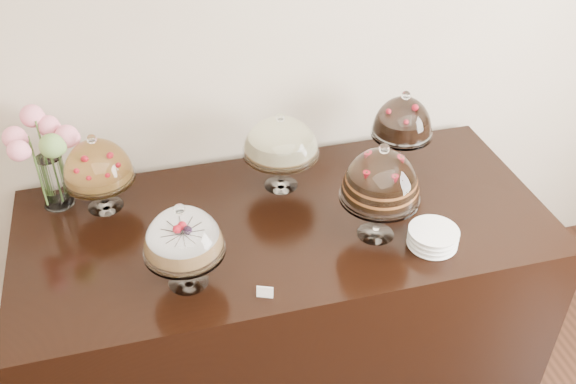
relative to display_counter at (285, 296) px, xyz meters
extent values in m
cube|color=beige|center=(0.02, 0.55, 1.05)|extent=(5.00, 0.04, 3.00)
cube|color=black|center=(0.00, 0.00, 0.00)|extent=(2.20, 1.00, 0.90)
cone|color=white|center=(-0.44, -0.26, 0.46)|extent=(0.15, 0.15, 0.02)
cylinder|color=white|center=(-0.44, -0.26, 0.54)|extent=(0.03, 0.03, 0.12)
cylinder|color=white|center=(-0.44, -0.26, 0.61)|extent=(0.29, 0.29, 0.01)
cylinder|color=#AE814D|center=(-0.44, -0.26, 0.64)|extent=(0.23, 0.23, 0.06)
sphere|color=red|center=(-0.37, -0.24, 0.68)|extent=(0.02, 0.02, 0.02)
sphere|color=red|center=(-0.48, -0.22, 0.68)|extent=(0.02, 0.02, 0.02)
sphere|color=red|center=(-0.45, -0.32, 0.68)|extent=(0.02, 0.02, 0.02)
sphere|color=white|center=(-0.44, -0.26, 0.79)|extent=(0.04, 0.04, 0.04)
cone|color=white|center=(0.33, -0.18, 0.46)|extent=(0.15, 0.15, 0.02)
cylinder|color=white|center=(0.33, -0.18, 0.55)|extent=(0.03, 0.03, 0.16)
cylinder|color=white|center=(0.33, -0.18, 0.64)|extent=(0.31, 0.31, 0.01)
cylinder|color=black|center=(0.33, -0.18, 0.69)|extent=(0.24, 0.24, 0.10)
sphere|color=red|center=(0.39, -0.16, 0.76)|extent=(0.02, 0.02, 0.02)
sphere|color=red|center=(0.31, -0.12, 0.76)|extent=(0.02, 0.02, 0.02)
sphere|color=red|center=(0.27, -0.20, 0.76)|extent=(0.02, 0.02, 0.02)
sphere|color=red|center=(0.35, -0.24, 0.76)|extent=(0.02, 0.02, 0.02)
sphere|color=white|center=(0.33, -0.18, 0.86)|extent=(0.04, 0.04, 0.04)
cone|color=white|center=(0.05, 0.24, 0.46)|extent=(0.15, 0.15, 0.02)
cylinder|color=white|center=(0.05, 0.24, 0.55)|extent=(0.03, 0.03, 0.14)
cylinder|color=white|center=(0.05, 0.24, 0.63)|extent=(0.33, 0.33, 0.01)
cylinder|color=#EFE9B9|center=(0.05, 0.24, 0.67)|extent=(0.28, 0.28, 0.07)
sphere|color=white|center=(0.05, 0.24, 0.80)|extent=(0.04, 0.04, 0.04)
cone|color=white|center=(0.60, 0.23, 0.46)|extent=(0.15, 0.15, 0.02)
cylinder|color=white|center=(0.60, 0.23, 0.55)|extent=(0.03, 0.03, 0.16)
cylinder|color=white|center=(0.60, 0.23, 0.64)|extent=(0.27, 0.27, 0.01)
cylinder|color=black|center=(0.60, 0.23, 0.68)|extent=(0.22, 0.22, 0.07)
sphere|color=red|center=(0.65, 0.25, 0.73)|extent=(0.02, 0.02, 0.02)
sphere|color=red|center=(0.55, 0.27, 0.73)|extent=(0.02, 0.02, 0.02)
sphere|color=red|center=(0.58, 0.17, 0.73)|extent=(0.02, 0.02, 0.02)
sphere|color=white|center=(0.60, 0.23, 0.83)|extent=(0.04, 0.04, 0.04)
cone|color=white|center=(-0.72, 0.29, 0.46)|extent=(0.15, 0.15, 0.02)
cylinder|color=white|center=(-0.72, 0.29, 0.53)|extent=(0.03, 0.03, 0.12)
cylinder|color=white|center=(-0.72, 0.29, 0.60)|extent=(0.29, 0.29, 0.01)
cylinder|color=#AC7732|center=(-0.72, 0.29, 0.62)|extent=(0.25, 0.25, 0.04)
sphere|color=red|center=(-0.65, 0.31, 0.65)|extent=(0.02, 0.02, 0.02)
sphere|color=red|center=(-0.70, 0.35, 0.65)|extent=(0.02, 0.02, 0.02)
sphere|color=red|center=(-0.77, 0.33, 0.65)|extent=(0.02, 0.02, 0.02)
sphere|color=red|center=(-0.78, 0.27, 0.65)|extent=(0.02, 0.02, 0.02)
sphere|color=red|center=(-0.73, 0.22, 0.65)|extent=(0.02, 0.02, 0.02)
sphere|color=red|center=(-0.67, 0.24, 0.65)|extent=(0.02, 0.02, 0.02)
sphere|color=white|center=(-0.72, 0.29, 0.79)|extent=(0.04, 0.04, 0.04)
cylinder|color=white|center=(-0.91, 0.36, 0.57)|extent=(0.11, 0.11, 0.23)
cylinder|color=#476B2D|center=(-0.86, 0.36, 0.63)|extent=(0.01, 0.01, 0.28)
sphere|color=pink|center=(-0.82, 0.36, 0.77)|extent=(0.10, 0.10, 0.10)
cylinder|color=#476B2D|center=(-0.90, 0.39, 0.64)|extent=(0.01, 0.01, 0.30)
sphere|color=pink|center=(-0.88, 0.42, 0.79)|extent=(0.09, 0.09, 0.09)
cylinder|color=#476B2D|center=(-0.92, 0.40, 0.66)|extent=(0.01, 0.01, 0.35)
sphere|color=pink|center=(-0.94, 0.44, 0.84)|extent=(0.09, 0.09, 0.09)
cylinder|color=#476B2D|center=(-0.96, 0.36, 0.64)|extent=(0.01, 0.01, 0.30)
sphere|color=pink|center=(-1.01, 0.36, 0.79)|extent=(0.09, 0.09, 0.09)
cylinder|color=#476B2D|center=(-0.95, 0.30, 0.65)|extent=(0.01, 0.01, 0.31)
sphere|color=pink|center=(-0.99, 0.25, 0.80)|extent=(0.08, 0.08, 0.08)
cylinder|color=#476B2D|center=(-0.89, 0.31, 0.64)|extent=(0.01, 0.01, 0.30)
sphere|color=#679146|center=(-0.87, 0.27, 0.79)|extent=(0.10, 0.10, 0.10)
cylinder|color=white|center=(0.52, -0.30, 0.45)|extent=(0.19, 0.19, 0.01)
cylinder|color=white|center=(0.52, -0.30, 0.47)|extent=(0.18, 0.18, 0.01)
cylinder|color=white|center=(0.52, -0.30, 0.48)|extent=(0.19, 0.19, 0.01)
cylinder|color=white|center=(0.52, -0.30, 0.49)|extent=(0.18, 0.18, 0.01)
cylinder|color=white|center=(0.52, -0.30, 0.50)|extent=(0.19, 0.19, 0.01)
cylinder|color=white|center=(0.52, -0.30, 0.51)|extent=(0.18, 0.18, 0.01)
cylinder|color=white|center=(0.52, -0.30, 0.52)|extent=(0.19, 0.19, 0.01)
cube|color=white|center=(-0.18, -0.41, 0.47)|extent=(0.06, 0.04, 0.04)
camera|label=1|loc=(-0.52, -2.00, 2.13)|focal=40.00mm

